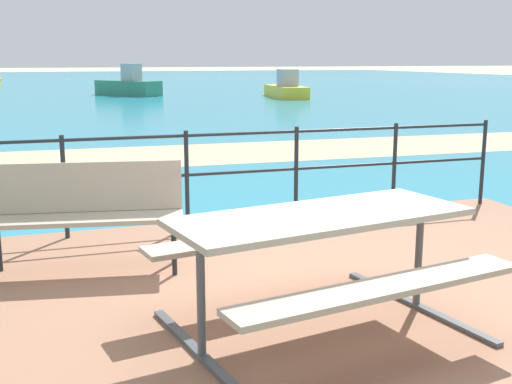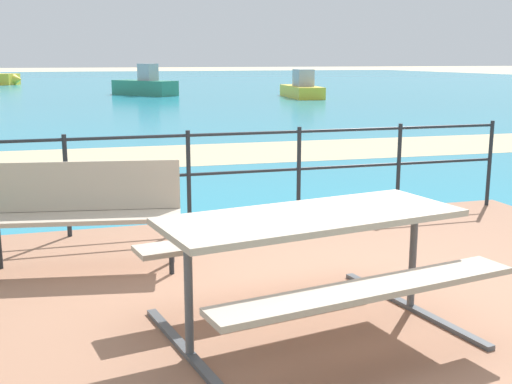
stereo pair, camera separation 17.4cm
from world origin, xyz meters
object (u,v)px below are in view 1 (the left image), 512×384
Objects in this scene: park_bench at (85,206)px; boat_near at (127,86)px; boat_far at (286,89)px; picnic_table at (321,240)px.

boat_near reaches higher than park_bench.
boat_far is at bearing -156.68° from boat_near.
boat_far is (6.64, -3.77, -0.05)m from boat_near.
boat_near is (2.24, 27.61, -0.21)m from picnic_table.
park_bench is at bearing 135.10° from boat_near.
picnic_table is at bearing 138.26° from boat_near.
boat_far reaches higher than park_bench.
picnic_table is at bearing 166.24° from boat_far.
boat_near reaches higher than picnic_table.
boat_far is at bearing 75.06° from park_bench.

